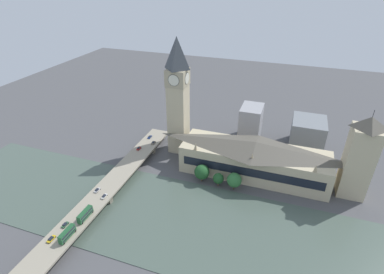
% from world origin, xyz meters
% --- Properties ---
extents(ground_plane, '(600.00, 600.00, 0.00)m').
position_xyz_m(ground_plane, '(0.00, 0.00, 0.00)').
color(ground_plane, '#4C4C4F').
extents(river_water, '(67.62, 360.00, 0.30)m').
position_xyz_m(river_water, '(-39.81, 0.00, 0.15)').
color(river_water, '#47564C').
rests_on(river_water, ground_plane).
extents(parliament_hall, '(28.52, 95.56, 24.78)m').
position_xyz_m(parliament_hall, '(17.03, -8.00, 12.31)').
color(parliament_hall, '#C1B28E').
rests_on(parliament_hall, ground_plane).
extents(clock_tower, '(14.11, 14.11, 84.11)m').
position_xyz_m(clock_tower, '(29.88, 50.22, 44.55)').
color(clock_tower, '#C1B28E').
rests_on(clock_tower, ground_plane).
extents(victoria_tower, '(15.11, 15.11, 55.96)m').
position_xyz_m(victoria_tower, '(17.08, -67.34, 25.98)').
color(victoria_tower, '#C1B28E').
rests_on(victoria_tower, ground_plane).
extents(road_bridge, '(167.24, 14.69, 5.78)m').
position_xyz_m(road_bridge, '(-39.81, 72.00, 4.75)').
color(road_bridge, gray).
rests_on(road_bridge, ground_plane).
extents(double_decker_bus_lead, '(10.65, 2.60, 4.65)m').
position_xyz_m(double_decker_bus_lead, '(-59.60, 68.32, 8.34)').
color(double_decker_bus_lead, '#235B33').
rests_on(double_decker_bus_lead, road_bridge).
extents(double_decker_bus_mid, '(10.20, 2.48, 4.86)m').
position_xyz_m(double_decker_bus_mid, '(-73.76, 68.26, 8.45)').
color(double_decker_bus_mid, '#235B33').
rests_on(double_decker_bus_mid, road_bridge).
extents(car_northbound_lead, '(4.65, 1.89, 1.42)m').
position_xyz_m(car_northbound_lead, '(-77.68, 74.91, 6.47)').
color(car_northbound_lead, gold).
rests_on(car_northbound_lead, road_bridge).
extents(car_northbound_mid, '(4.64, 1.94, 1.31)m').
position_xyz_m(car_northbound_mid, '(22.60, 68.26, 6.44)').
color(car_northbound_mid, slate).
rests_on(car_northbound_mid, road_bridge).
extents(car_northbound_tail, '(4.45, 1.76, 1.40)m').
position_xyz_m(car_northbound_tail, '(-42.28, 68.34, 6.47)').
color(car_northbound_tail, silver).
rests_on(car_northbound_tail, road_bridge).
extents(car_southbound_lead, '(4.31, 1.85, 1.35)m').
position_xyz_m(car_southbound_lead, '(-38.92, 75.51, 6.45)').
color(car_southbound_lead, silver).
rests_on(car_southbound_lead, road_bridge).
extents(car_southbound_mid, '(4.30, 1.86, 1.45)m').
position_xyz_m(car_southbound_mid, '(11.50, 74.65, 6.49)').
color(car_southbound_mid, maroon).
rests_on(car_southbound_mid, road_bridge).
extents(car_southbound_tail, '(4.16, 1.78, 1.36)m').
position_xyz_m(car_southbound_tail, '(-67.79, 74.83, 6.44)').
color(car_southbound_tail, '#2D5638').
rests_on(car_southbound_tail, road_bridge).
extents(car_southbound_extra, '(4.55, 1.93, 1.28)m').
position_xyz_m(car_southbound_extra, '(29.64, 74.75, 6.43)').
color(car_southbound_extra, navy).
rests_on(car_southbound_extra, road_bridge).
extents(city_block_west, '(28.11, 24.26, 22.82)m').
position_xyz_m(city_block_west, '(65.98, -40.83, 11.41)').
color(city_block_west, slate).
rests_on(city_block_west, ground_plane).
extents(city_block_center, '(22.85, 16.20, 28.01)m').
position_xyz_m(city_block_center, '(64.32, 2.45, 14.00)').
color(city_block_center, '#939399').
rests_on(city_block_center, ground_plane).
extents(tree_embankment_near, '(9.25, 9.25, 11.84)m').
position_xyz_m(tree_embankment_near, '(-3.42, 0.44, 7.21)').
color(tree_embankment_near, brown).
rests_on(tree_embankment_near, ground_plane).
extents(tree_embankment_mid, '(6.93, 6.93, 9.43)m').
position_xyz_m(tree_embankment_mid, '(-3.49, 10.51, 5.95)').
color(tree_embankment_mid, brown).
rests_on(tree_embankment_mid, ground_plane).
extents(tree_embankment_far, '(9.75, 9.75, 12.23)m').
position_xyz_m(tree_embankment_far, '(-2.24, 21.84, 7.35)').
color(tree_embankment_far, brown).
rests_on(tree_embankment_far, ground_plane).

